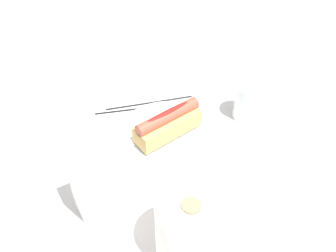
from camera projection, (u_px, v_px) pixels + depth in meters
The scene contains 8 objects.
ground_plane at pixel (174, 138), 0.82m from camera, with size 2.40×2.40×0.00m, color beige.
serving_bowl at pixel (168, 138), 0.80m from camera, with size 0.23×0.23×0.03m.
hotdog_front at pixel (168, 123), 0.77m from camera, with size 0.16×0.09×0.06m.
water_glass at pixel (249, 103), 0.85m from camera, with size 0.07×0.07×0.09m.
paper_towel_roll at pixel (190, 230), 0.58m from camera, with size 0.11×0.11×0.13m.
napkin_box at pixel (103, 177), 0.64m from camera, with size 0.11×0.04×0.15m, color white.
chopstick_near at pixel (140, 108), 0.89m from camera, with size 0.01×0.01×0.22m, color black.
chopstick_far at pixel (150, 102), 0.91m from camera, with size 0.01×0.01×0.22m, color black.
Camera 1 is at (0.23, 0.53, 0.58)m, focal length 38.74 mm.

